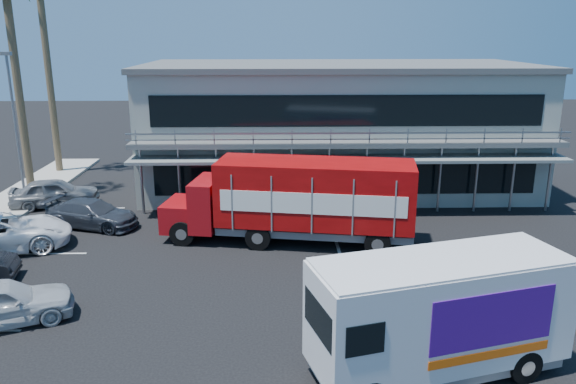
{
  "coord_description": "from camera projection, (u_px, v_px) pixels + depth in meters",
  "views": [
    {
      "loc": [
        -0.77,
        -18.36,
        9.0
      ],
      "look_at": [
        -0.16,
        5.21,
        2.3
      ],
      "focal_mm": 35.0,
      "sensor_mm": 36.0,
      "label": 1
    }
  ],
  "objects": [
    {
      "name": "ground",
      "position": [
        296.0,
        293.0,
        20.13
      ],
      "size": [
        120.0,
        120.0,
        0.0
      ],
      "primitive_type": "plane",
      "color": "black",
      "rests_on": "ground"
    },
    {
      "name": "red_truck",
      "position": [
        298.0,
        198.0,
        24.51
      ],
      "size": [
        11.25,
        4.37,
        3.7
      ],
      "rotation": [
        0.0,
        0.0,
        -0.17
      ],
      "color": "maroon",
      "rests_on": "ground"
    },
    {
      "name": "parked_car_d",
      "position": [
        92.0,
        214.0,
        26.83
      ],
      "size": [
        4.89,
        3.12,
        1.32
      ],
      "primitive_type": "imported",
      "rotation": [
        0.0,
        0.0,
        1.27
      ],
      "color": "#2D333C",
      "rests_on": "ground"
    },
    {
      "name": "light_pole_far",
      "position": [
        15.0,
        123.0,
        29.13
      ],
      "size": [
        0.5,
        0.25,
        8.09
      ],
      "color": "gray",
      "rests_on": "ground"
    },
    {
      "name": "building",
      "position": [
        336.0,
        126.0,
        33.57
      ],
      "size": [
        22.4,
        12.0,
        7.3
      ],
      "color": "#9A9D90",
      "rests_on": "ground"
    },
    {
      "name": "white_van",
      "position": [
        439.0,
        314.0,
        14.92
      ],
      "size": [
        7.26,
        4.11,
        3.36
      ],
      "rotation": [
        0.0,
        0.0,
        0.27
      ],
      "color": "silver",
      "rests_on": "ground"
    },
    {
      "name": "palm_e",
      "position": [
        7.0,
        2.0,
        29.38
      ],
      "size": [
        2.8,
        2.8,
        12.25
      ],
      "color": "brown",
      "rests_on": "ground"
    },
    {
      "name": "parked_car_e",
      "position": [
        55.0,
        193.0,
        30.0
      ],
      "size": [
        4.82,
        2.85,
        1.54
      ],
      "primitive_type": "imported",
      "rotation": [
        0.0,
        0.0,
        1.81
      ],
      "color": "gray",
      "rests_on": "ground"
    }
  ]
}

